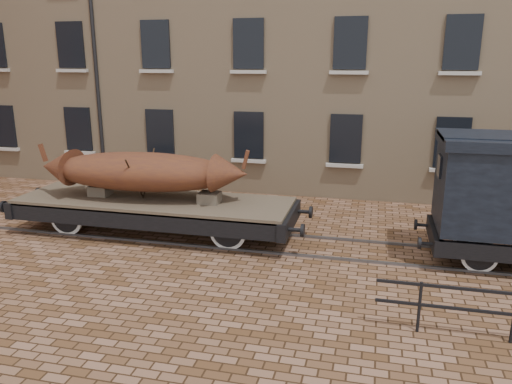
# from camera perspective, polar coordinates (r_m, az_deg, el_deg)

# --- Properties ---
(ground) EXTENTS (90.00, 90.00, 0.00)m
(ground) POSITION_cam_1_polar(r_m,az_deg,el_deg) (13.67, 4.20, -6.10)
(ground) COLOR #50321C
(warehouse_cream) EXTENTS (40.00, 10.19, 14.00)m
(warehouse_cream) POSITION_cam_1_polar(r_m,az_deg,el_deg) (22.69, 17.08, 19.72)
(warehouse_cream) COLOR tan
(warehouse_cream) RESTS_ON ground
(rail_track) EXTENTS (30.00, 1.52, 0.06)m
(rail_track) POSITION_cam_1_polar(r_m,az_deg,el_deg) (13.66, 4.20, -5.98)
(rail_track) COLOR #59595E
(rail_track) RESTS_ON ground
(flatcar_wagon) EXTENTS (8.88, 2.41, 1.34)m
(flatcar_wagon) POSITION_cam_1_polar(r_m,az_deg,el_deg) (14.56, -11.55, -1.57)
(flatcar_wagon) COLOR #49422F
(flatcar_wagon) RESTS_ON ground
(iron_boat) EXTENTS (6.20, 2.05, 1.50)m
(iron_boat) POSITION_cam_1_polar(r_m,az_deg,el_deg) (14.45, -12.93, 2.32)
(iron_boat) COLOR brown
(iron_boat) RESTS_ON flatcar_wagon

